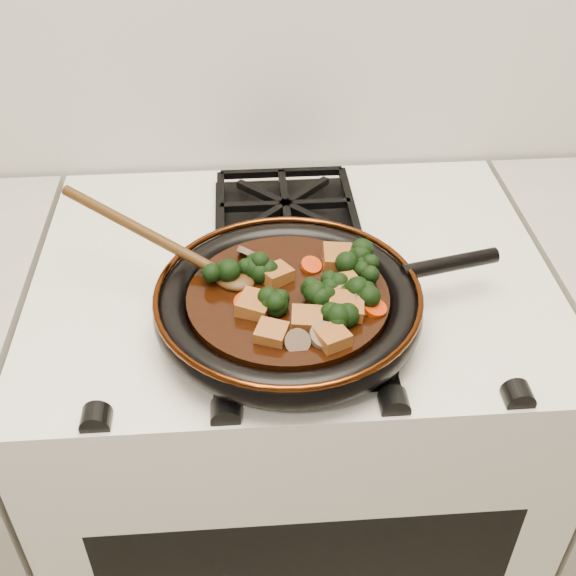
{
  "coord_description": "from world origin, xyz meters",
  "views": [
    {
      "loc": [
        -0.07,
        0.84,
        1.55
      ],
      "look_at": [
        -0.02,
        1.56,
        0.97
      ],
      "focal_mm": 45.0,
      "sensor_mm": 36.0,
      "label": 1
    }
  ],
  "objects": [
    {
      "name": "mushroom_slice_1",
      "position": [
        0.07,
        1.52,
        0.97
      ],
      "size": [
        0.04,
        0.04,
        0.03
      ],
      "primitive_type": "cylinder",
      "rotation": [
        0.88,
        0.0,
        1.23
      ],
      "color": "brown",
      "rests_on": "braising_sauce"
    },
    {
      "name": "wooden_spoon",
      "position": [
        -0.15,
        1.63,
        0.98
      ],
      "size": [
        0.16,
        0.11,
        0.27
      ],
      "rotation": [
        0.0,
        0.0,
        2.61
      ],
      "color": "#43280E",
      "rests_on": "braising_sauce"
    },
    {
      "name": "tofu_cube_6",
      "position": [
        -0.04,
        1.48,
        0.97
      ],
      "size": [
        0.05,
        0.04,
        0.02
      ],
      "primitive_type": "cube",
      "rotation": [
        -0.07,
        -0.03,
        2.78
      ],
      "color": "brown",
      "rests_on": "braising_sauce"
    },
    {
      "name": "carrot_coin_0",
      "position": [
        0.09,
        1.52,
        0.96
      ],
      "size": [
        0.03,
        0.03,
        0.02
      ],
      "primitive_type": "cylinder",
      "rotation": [
        0.15,
        0.22,
        0.0
      ],
      "color": "red",
      "rests_on": "braising_sauce"
    },
    {
      "name": "tofu_cube_5",
      "position": [
        -0.06,
        1.53,
        0.97
      ],
      "size": [
        0.05,
        0.05,
        0.02
      ],
      "primitive_type": "cube",
      "rotation": [
        0.0,
        -0.07,
        2.76
      ],
      "color": "brown",
      "rests_on": "braising_sauce"
    },
    {
      "name": "skillet",
      "position": [
        -0.01,
        1.56,
        0.94
      ],
      "size": [
        0.47,
        0.35,
        0.05
      ],
      "rotation": [
        0.0,
        0.0,
        0.23
      ],
      "color": "black",
      "rests_on": "burner_grate_front"
    },
    {
      "name": "broccoli_floret_7",
      "position": [
        0.08,
        1.61,
        0.97
      ],
      "size": [
        0.08,
        0.09,
        0.06
      ],
      "primitive_type": null,
      "rotation": [
        -0.01,
        0.17,
        2.04
      ],
      "color": "black",
      "rests_on": "braising_sauce"
    },
    {
      "name": "braising_sauce",
      "position": [
        -0.02,
        1.56,
        0.95
      ],
      "size": [
        0.26,
        0.26,
        0.02
      ],
      "primitive_type": "cylinder",
      "color": "black",
      "rests_on": "skillet"
    },
    {
      "name": "carrot_coin_3",
      "position": [
        0.03,
        1.53,
        0.96
      ],
      "size": [
        0.03,
        0.03,
        0.02
      ],
      "primitive_type": "cylinder",
      "rotation": [
        0.31,
        0.14,
        0.0
      ],
      "color": "red",
      "rests_on": "braising_sauce"
    },
    {
      "name": "mushroom_slice_0",
      "position": [
        -0.06,
        1.64,
        0.97
      ],
      "size": [
        0.05,
        0.05,
        0.03
      ],
      "primitive_type": "cylinder",
      "rotation": [
        0.8,
        0.0,
        2.45
      ],
      "color": "brown",
      "rests_on": "braising_sauce"
    },
    {
      "name": "tofu_cube_1",
      "position": [
        0.06,
        1.55,
        0.97
      ],
      "size": [
        0.06,
        0.06,
        0.03
      ],
      "primitive_type": "cube",
      "rotation": [
        0.1,
        -0.07,
        0.42
      ],
      "color": "brown",
      "rests_on": "braising_sauce"
    },
    {
      "name": "mushroom_slice_2",
      "position": [
        -0.01,
        1.46,
        0.97
      ],
      "size": [
        0.03,
        0.03,
        0.03
      ],
      "primitive_type": "cylinder",
      "rotation": [
        0.88,
        0.0,
        0.04
      ],
      "color": "brown",
      "rests_on": "braising_sauce"
    },
    {
      "name": "carrot_coin_2",
      "position": [
        0.02,
        1.61,
        0.96
      ],
      "size": [
        0.03,
        0.03,
        0.02
      ],
      "primitive_type": "cylinder",
      "rotation": [
        0.3,
        0.21,
        0.0
      ],
      "color": "red",
      "rests_on": "braising_sauce"
    },
    {
      "name": "tofu_cube_3",
      "position": [
        0.03,
        1.46,
        0.97
      ],
      "size": [
        0.05,
        0.05,
        0.02
      ],
      "primitive_type": "cube",
      "rotation": [
        0.02,
        0.03,
        2.0
      ],
      "color": "brown",
      "rests_on": "braising_sauce"
    },
    {
      "name": "burner_grate_front",
      "position": [
        0.0,
        1.55,
        0.91
      ],
      "size": [
        0.23,
        0.23,
        0.03
      ],
      "primitive_type": null,
      "color": "black",
      "rests_on": "stove"
    },
    {
      "name": "broccoli_floret_0",
      "position": [
        -0.06,
        1.61,
        0.97
      ],
      "size": [
        0.07,
        0.07,
        0.08
      ],
      "primitive_type": null,
      "rotation": [
        -0.2,
        -0.23,
        3.14
      ],
      "color": "black",
      "rests_on": "braising_sauce"
    },
    {
      "name": "tofu_cube_8",
      "position": [
        0.05,
        1.52,
        0.97
      ],
      "size": [
        0.05,
        0.05,
        0.03
      ],
      "primitive_type": "cube",
      "rotation": [
        -0.07,
        -0.08,
        3.0
      ],
      "color": "brown",
      "rests_on": "braising_sauce"
    },
    {
      "name": "broccoli_floret_2",
      "position": [
        0.04,
        1.5,
        0.97
      ],
      "size": [
        0.07,
        0.07,
        0.06
      ],
      "primitive_type": null,
      "rotation": [
        0.02,
        -0.12,
        1.69
      ],
      "color": "black",
      "rests_on": "braising_sauce"
    },
    {
      "name": "broccoli_floret_9",
      "position": [
        0.09,
        1.58,
        0.97
      ],
      "size": [
        0.07,
        0.07,
        0.07
      ],
      "primitive_type": null,
      "rotation": [
        0.14,
        0.14,
        2.93
      ],
      "color": "black",
      "rests_on": "braising_sauce"
    },
    {
      "name": "tofu_cube_7",
      "position": [
        0.06,
        1.62,
        0.97
      ],
      "size": [
        0.04,
        0.05,
        0.03
      ],
      "primitive_type": "cube",
      "rotation": [
        -0.08,
        -0.08,
        3.1
      ],
      "color": "brown",
      "rests_on": "braising_sauce"
    },
    {
      "name": "broccoli_floret_3",
      "position": [
        -0.04,
        1.53,
        0.97
      ],
      "size": [
        0.08,
        0.08,
        0.06
      ],
      "primitive_type": null,
      "rotation": [
        -0.07,
        0.04,
        1.04
      ],
      "color": "black",
      "rests_on": "braising_sauce"
    },
    {
      "name": "stove",
      "position": [
        0.0,
        1.69,
        0.45
      ],
      "size": [
        0.76,
        0.6,
        0.9
      ],
      "primitive_type": "cube",
      "color": "white",
      "rests_on": "ground"
    },
    {
      "name": "carrot_coin_1",
      "position": [
        -0.07,
        1.54,
        0.96
      ],
      "size": [
        0.03,
        0.03,
        0.02
      ],
      "primitive_type": "cylinder",
      "rotation": [
        0.28,
        -0.28,
        0.0
      ],
      "color": "red",
      "rests_on": "braising_sauce"
    },
    {
      "name": "broccoli_floret_6",
      "position": [
        -0.05,
        1.6,
        0.97
      ],
      "size": [
        0.08,
        0.08,
        0.06
      ],
      "primitive_type": null,
      "rotation": [
        -0.14,
        0.11,
        1.92
      ],
      "color": "black",
      "rests_on": "braising_sauce"
    },
    {
      "name": "tofu_cube_0",
      "position": [
        -0.03,
        1.59,
        0.97
      ],
      "size": [
        0.05,
        0.05,
        0.02
      ],
      "primitive_type": "cube",
      "rotation": [
        -0.03,
        0.07,
        0.58
      ],
      "color": "brown",
      "rests_on": "braising_sauce"
    },
    {
      "name": "broccoli_floret_1",
      "position": [
        0.02,
        1.54,
        0.97
      ],
      "size": [
        0.09,
        0.09,
        0.06
      ],
      "primitive_type": null,
      "rotation": [
        -0.17,
        -0.01,
        0.74
      ],
      "color": "black",
      "rests_on": "braising_sauce"
    },
    {
      "name": "broccoli_floret_5",
      "position": [
        0.08,
        1.53,
        0.97
      ],
      "size": [
        0.09,
        0.09,
        0.07
      ],
      "primitive_type": null,
      "rotation": [
        -0.22,
        0.11,
        2.49
      ],
      "color": "black",
      "rests_on": "braising_sauce"
    },
    {
      "name": "mushroom_slice_3",
      "position": [
        0.02,
        1.47,
        0.97
      ],
      "size": [
        0.05,
        0.05,
        0.02
      ],
      "primitive_type": "cylinder",
      "rotation": [
        0.41,
        0.0,
        0.59
      ],
      "color": "brown",
      "rests_on": "braising_sauce"
    },
    {
      "name": "burner_grate_back",
      "position": [
        0.0,
        1.83,
        0.91
      ],
      "size": [
        0.23,
        0.23,
        0.03
      ],
      "primitive_type": null,
      "color": "black",
      "rests_on": "stove"
    },
    {
      "name": "broccoli_floret_4",
      "position": [
        -0.1,
        1.6,
        0.97
      ],
      "size": [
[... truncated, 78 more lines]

